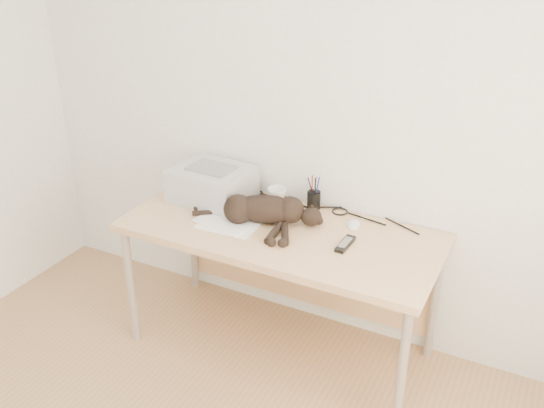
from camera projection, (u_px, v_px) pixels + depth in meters
The scene contains 11 objects.
wall_back at pixel (312, 102), 3.08m from camera, with size 3.50×3.50×0.00m, color white.
desk at pixel (287, 245), 3.16m from camera, with size 1.60×0.70×0.74m.
printer at pixel (212, 184), 3.31m from camera, with size 0.42×0.36×0.19m.
papers at pixel (227, 223), 3.09m from camera, with size 0.35×0.26×0.01m.
cat at pixel (262, 211), 3.07m from camera, with size 0.68×0.35×0.16m.
mug at pixel (277, 197), 3.26m from camera, with size 0.11×0.11×0.10m, color white.
pen_cup at pixel (314, 200), 3.22m from camera, with size 0.07×0.07×0.19m.
remote_grey at pixel (267, 202), 3.30m from camera, with size 0.05×0.18×0.02m, color gray.
remote_black at pixel (345, 244), 2.89m from camera, with size 0.05×0.16×0.02m, color black.
mouse at pixel (354, 222), 3.06m from camera, with size 0.07×0.12×0.04m, color white.
cable_tangle at pixel (305, 204), 3.28m from camera, with size 1.36×0.09×0.01m, color black, non-canonical shape.
Camera 1 is at (1.18, -1.01, 2.19)m, focal length 40.00 mm.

